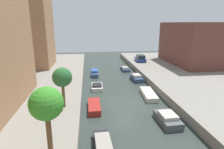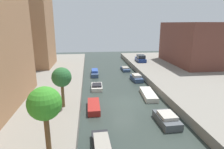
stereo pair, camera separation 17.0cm
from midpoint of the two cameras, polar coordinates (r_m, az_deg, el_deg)
The scene contains 14 objects.
ground_plane at distance 22.99m, azimuth 3.39°, elevation -8.42°, with size 84.00×84.00×0.00m, color #2D3833.
apartment_tower_far at distance 40.35m, azimuth -25.60°, elevation 15.76°, with size 10.00×8.49×19.27m, color #9E704C.
low_block_right at distance 43.34m, azimuth 23.54°, elevation 8.54°, with size 10.00×14.92×8.32m, color brown.
street_tree_1 at distance 12.09m, azimuth -19.36°, elevation -8.50°, with size 2.04×2.04×4.58m.
street_tree_2 at distance 19.12m, azimuth -14.85°, elevation -0.95°, with size 1.92×1.92×4.05m.
parked_car at distance 42.66m, azimuth 8.33°, elevation 4.71°, with size 1.89×4.17×1.46m.
moored_boat_left_1 at distance 15.03m, azimuth -2.96°, elevation -20.66°, with size 1.46×4.12×0.91m.
moored_boat_left_2 at distance 21.29m, azimuth -5.55°, elevation -9.50°, with size 1.29×3.70×0.65m.
moored_boat_left_3 at distance 27.56m, azimuth -4.67°, elevation -3.65°, with size 1.63×3.13×0.76m.
moored_boat_left_4 at distance 34.95m, azimuth -5.32°, elevation 0.54°, with size 1.38×4.51×1.01m.
moored_boat_right_2 at distance 19.18m, azimuth 15.97°, elevation -12.60°, with size 1.74×3.35×1.00m.
moored_boat_right_3 at distance 25.17m, azimuth 10.66°, elevation -5.80°, with size 1.78×4.61×0.60m.
moored_boat_right_4 at distance 31.64m, azimuth 7.16°, elevation -1.04°, with size 1.61×3.26×1.05m.
moored_boat_right_5 at distance 38.34m, azimuth 3.76°, elevation 1.68°, with size 1.44×3.39×0.69m.
Camera 1 is at (-4.08, -20.70, 9.14)m, focal length 30.67 mm.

